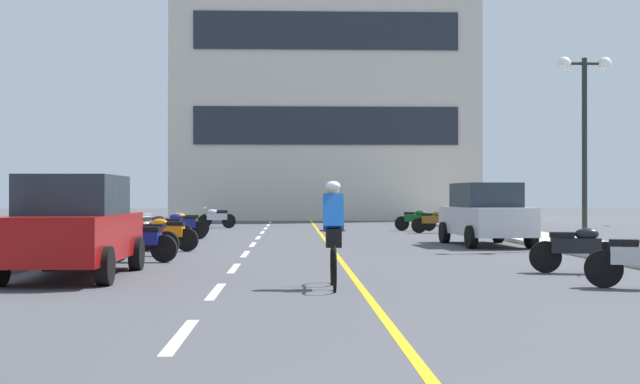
% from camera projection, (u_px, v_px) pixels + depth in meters
% --- Properties ---
extents(ground_plane, '(140.00, 140.00, 0.00)m').
position_uv_depth(ground_plane, '(321.00, 247.00, 23.67)').
color(ground_plane, '#47474C').
extents(curb_left, '(2.40, 72.00, 0.12)m').
position_uv_depth(curb_left, '(92.00, 239.00, 26.42)').
color(curb_left, '#B7B2A8').
rests_on(curb_left, ground).
extents(curb_right, '(2.40, 72.00, 0.12)m').
position_uv_depth(curb_right, '(540.00, 239.00, 26.91)').
color(curb_right, '#B7B2A8').
rests_on(curb_right, ground).
extents(lane_dash_1, '(0.14, 2.20, 0.01)m').
position_uv_depth(lane_dash_1, '(181.00, 336.00, 8.61)').
color(lane_dash_1, silver).
rests_on(lane_dash_1, ground).
extents(lane_dash_2, '(0.14, 2.20, 0.01)m').
position_uv_depth(lane_dash_2, '(216.00, 291.00, 12.60)').
color(lane_dash_2, silver).
rests_on(lane_dash_2, ground).
extents(lane_dash_3, '(0.14, 2.20, 0.01)m').
position_uv_depth(lane_dash_3, '(234.00, 268.00, 16.60)').
color(lane_dash_3, silver).
rests_on(lane_dash_3, ground).
extents(lane_dash_4, '(0.14, 2.20, 0.01)m').
position_uv_depth(lane_dash_4, '(245.00, 254.00, 20.60)').
color(lane_dash_4, silver).
rests_on(lane_dash_4, ground).
extents(lane_dash_5, '(0.14, 2.20, 0.01)m').
position_uv_depth(lane_dash_5, '(253.00, 244.00, 24.60)').
color(lane_dash_5, silver).
rests_on(lane_dash_5, ground).
extents(lane_dash_6, '(0.14, 2.20, 0.01)m').
position_uv_depth(lane_dash_6, '(258.00, 238.00, 28.60)').
color(lane_dash_6, silver).
rests_on(lane_dash_6, ground).
extents(lane_dash_7, '(0.14, 2.20, 0.01)m').
position_uv_depth(lane_dash_7, '(262.00, 232.00, 32.59)').
color(lane_dash_7, silver).
rests_on(lane_dash_7, ground).
extents(lane_dash_8, '(0.14, 2.20, 0.01)m').
position_uv_depth(lane_dash_8, '(266.00, 228.00, 36.59)').
color(lane_dash_8, silver).
rests_on(lane_dash_8, ground).
extents(lane_dash_9, '(0.14, 2.20, 0.01)m').
position_uv_depth(lane_dash_9, '(268.00, 225.00, 40.59)').
color(lane_dash_9, silver).
rests_on(lane_dash_9, ground).
extents(lane_dash_10, '(0.14, 2.20, 0.01)m').
position_uv_depth(lane_dash_10, '(270.00, 222.00, 44.59)').
color(lane_dash_10, silver).
rests_on(lane_dash_10, ground).
extents(lane_dash_11, '(0.14, 2.20, 0.01)m').
position_uv_depth(lane_dash_11, '(272.00, 220.00, 48.58)').
color(lane_dash_11, silver).
rests_on(lane_dash_11, ground).
extents(centre_line_yellow, '(0.12, 66.00, 0.01)m').
position_uv_depth(centre_line_yellow, '(326.00, 241.00, 26.67)').
color(centre_line_yellow, gold).
rests_on(centre_line_yellow, ground).
extents(office_building, '(18.12, 8.60, 18.23)m').
position_uv_depth(office_building, '(323.00, 73.00, 51.97)').
color(office_building, beige).
rests_on(office_building, ground).
extents(street_lamp_mid, '(1.46, 0.36, 5.06)m').
position_uv_depth(street_lamp_mid, '(584.00, 107.00, 22.25)').
color(street_lamp_mid, black).
rests_on(street_lamp_mid, curb_right).
extents(parked_car_near, '(1.93, 4.21, 1.82)m').
position_uv_depth(parked_car_near, '(74.00, 226.00, 14.77)').
color(parked_car_near, black).
rests_on(parked_car_near, ground).
extents(parked_car_mid, '(2.18, 4.32, 1.82)m').
position_uv_depth(parked_car_mid, '(486.00, 214.00, 24.17)').
color(parked_car_mid, black).
rests_on(parked_car_mid, ground).
extents(motorcycle_3, '(1.68, 0.64, 0.92)m').
position_uv_depth(motorcycle_3, '(576.00, 248.00, 15.54)').
color(motorcycle_3, black).
rests_on(motorcycle_3, ground).
extents(motorcycle_4, '(1.68, 0.66, 0.92)m').
position_uv_depth(motorcycle_4, '(140.00, 240.00, 18.16)').
color(motorcycle_4, black).
rests_on(motorcycle_4, ground).
extents(motorcycle_5, '(1.68, 0.64, 0.92)m').
position_uv_depth(motorcycle_5, '(145.00, 236.00, 20.05)').
color(motorcycle_5, black).
rests_on(motorcycle_5, ground).
extents(motorcycle_6, '(1.69, 0.62, 0.92)m').
position_uv_depth(motorcycle_6, '(166.00, 233.00, 21.68)').
color(motorcycle_6, black).
rests_on(motorcycle_6, ground).
extents(motorcycle_7, '(1.70, 0.60, 0.92)m').
position_uv_depth(motorcycle_7, '(165.00, 229.00, 24.62)').
color(motorcycle_7, black).
rests_on(motorcycle_7, ground).
extents(motorcycle_8, '(1.70, 0.60, 0.92)m').
position_uv_depth(motorcycle_8, '(182.00, 225.00, 27.57)').
color(motorcycle_8, black).
rests_on(motorcycle_8, ground).
extents(motorcycle_9, '(1.69, 0.63, 0.92)m').
position_uv_depth(motorcycle_9, '(184.00, 224.00, 28.98)').
color(motorcycle_9, black).
rests_on(motorcycle_9, ground).
extents(motorcycle_10, '(1.70, 0.60, 0.92)m').
position_uv_depth(motorcycle_10, '(434.00, 221.00, 32.04)').
color(motorcycle_10, black).
rests_on(motorcycle_10, ground).
extents(motorcycle_11, '(1.70, 0.60, 0.92)m').
position_uv_depth(motorcycle_11, '(416.00, 219.00, 34.10)').
color(motorcycle_11, black).
rests_on(motorcycle_11, ground).
extents(motorcycle_12, '(1.66, 0.73, 0.92)m').
position_uv_depth(motorcycle_12, '(216.00, 218.00, 36.61)').
color(motorcycle_12, black).
rests_on(motorcycle_12, ground).
extents(motorcycle_13, '(1.70, 0.60, 0.92)m').
position_uv_depth(motorcycle_13, '(217.00, 217.00, 38.40)').
color(motorcycle_13, black).
rests_on(motorcycle_13, ground).
extents(cyclist_rider, '(0.42, 1.77, 1.71)m').
position_uv_depth(cyclist_rider, '(333.00, 232.00, 13.10)').
color(cyclist_rider, black).
rests_on(cyclist_rider, ground).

